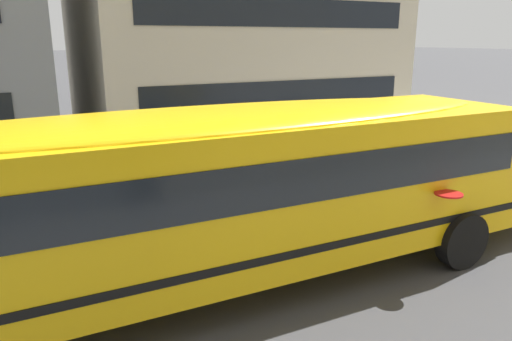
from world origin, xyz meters
name	(u,v)px	position (x,y,z in m)	size (l,w,h in m)	color
ground_plane	(108,271)	(0.00, 0.00, 0.00)	(400.00, 400.00, 0.00)	#424244
sidewalk_far	(64,174)	(0.00, 7.37, 0.01)	(120.00, 3.00, 0.01)	gray
lane_centreline	(108,271)	(0.00, 0.00, 0.00)	(110.00, 0.16, 0.01)	silver
school_bus	(223,184)	(1.71, -1.44, 1.82)	(13.70, 3.31, 3.06)	yellow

